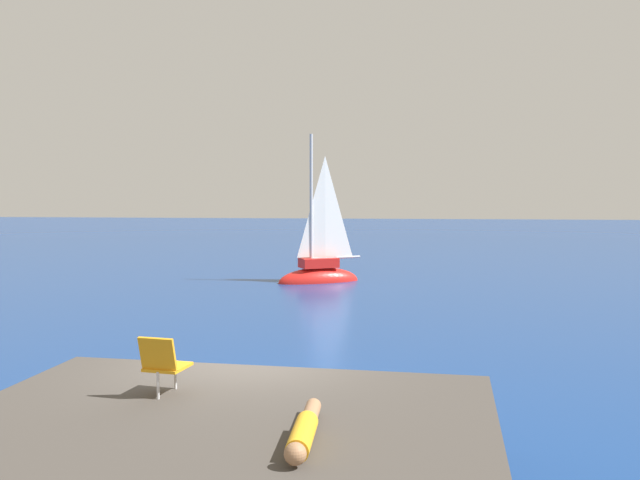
# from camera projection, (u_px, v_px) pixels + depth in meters

# --- Properties ---
(ground_plane) EXTENTS (160.00, 160.00, 0.00)m
(ground_plane) POSITION_uv_depth(u_px,v_px,m) (248.00, 426.00, 10.92)
(ground_plane) COLOR navy
(shore_ledge) EXTENTS (6.70, 5.07, 1.06)m
(shore_ledge) POSITION_uv_depth(u_px,v_px,m) (223.00, 458.00, 8.21)
(shore_ledge) COLOR #423D38
(shore_ledge) RESTS_ON ground
(boulder_seaward) EXTENTS (0.95, 1.09, 0.54)m
(boulder_seaward) POSITION_uv_depth(u_px,v_px,m) (401.00, 443.00, 10.15)
(boulder_seaward) COLOR #3E353C
(boulder_seaward) RESTS_ON ground
(boulder_inland) EXTENTS (0.70, 0.82, 0.54)m
(boulder_inland) POSITION_uv_depth(u_px,v_px,m) (403.00, 428.00, 10.82)
(boulder_inland) COLOR #3D3E34
(boulder_inland) RESTS_ON ground
(sailboat_near) EXTENTS (3.57, 2.64, 6.51)m
(sailboat_near) POSITION_uv_depth(u_px,v_px,m) (319.00, 273.00, 28.02)
(sailboat_near) COLOR red
(sailboat_near) RESTS_ON ground
(person_sunbather) EXTENTS (0.25, 1.76, 0.25)m
(person_sunbather) POSITION_uv_depth(u_px,v_px,m) (304.00, 432.00, 7.27)
(person_sunbather) COLOR gold
(person_sunbather) RESTS_ON shore_ledge
(beach_chair) EXTENTS (0.57, 0.66, 0.80)m
(beach_chair) POSITION_uv_depth(u_px,v_px,m) (163.00, 362.00, 8.89)
(beach_chair) COLOR orange
(beach_chair) RESTS_ON shore_ledge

